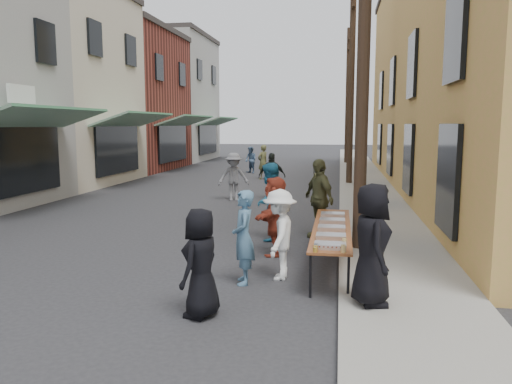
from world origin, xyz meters
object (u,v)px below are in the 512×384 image
(serving_table, at_px, (332,229))
(utility_pole_near, at_px, (364,33))
(utility_pole_far, at_px, (348,97))
(catering_tray_sausage, at_px, (330,246))
(utility_pole_mid, at_px, (351,82))
(guest_front_a, at_px, (201,263))
(guest_front_c, at_px, (269,202))
(server, at_px, (372,244))

(serving_table, bearing_deg, utility_pole_near, 64.28)
(utility_pole_far, xyz_separation_m, catering_tray_sausage, (-0.55, -26.79, -3.71))
(utility_pole_mid, bearing_deg, utility_pole_near, -90.00)
(catering_tray_sausage, distance_m, guest_front_a, 2.15)
(serving_table, xyz_separation_m, guest_front_c, (-1.47, 1.89, 0.19))
(utility_pole_mid, distance_m, serving_table, 13.68)
(catering_tray_sausage, bearing_deg, guest_front_a, -144.88)
(guest_front_c, bearing_deg, serving_table, 48.60)
(utility_pole_near, relative_size, catering_tray_sausage, 18.00)
(catering_tray_sausage, bearing_deg, utility_pole_mid, 87.88)
(utility_pole_near, xyz_separation_m, guest_front_a, (-2.31, -4.03, -3.73))
(catering_tray_sausage, relative_size, guest_front_a, 0.32)
(server, bearing_deg, catering_tray_sausage, 34.98)
(guest_front_c, relative_size, server, 1.03)
(utility_pole_mid, height_order, server, utility_pole_mid)
(utility_pole_far, bearing_deg, utility_pole_near, -90.00)
(guest_front_c, bearing_deg, catering_tray_sausage, 33.30)
(utility_pole_near, relative_size, guest_front_c, 4.97)
(utility_pole_mid, relative_size, guest_front_c, 4.97)
(guest_front_a, relative_size, server, 0.87)
(serving_table, distance_m, guest_front_a, 3.38)
(utility_pole_far, height_order, catering_tray_sausage, utility_pole_far)
(utility_pole_near, relative_size, serving_table, 2.25)
(utility_pole_far, relative_size, guest_front_a, 5.83)
(utility_pole_near, xyz_separation_m, server, (0.05, -3.41, -3.52))
(serving_table, height_order, catering_tray_sausage, catering_tray_sausage)
(catering_tray_sausage, bearing_deg, server, -46.14)
(utility_pole_near, xyz_separation_m, guest_front_c, (-2.01, 0.75, -3.59))
(guest_front_c, bearing_deg, server, 37.18)
(utility_pole_far, bearing_deg, guest_front_a, -94.71)
(utility_pole_mid, height_order, catering_tray_sausage, utility_pole_mid)
(utility_pole_mid, distance_m, utility_pole_far, 12.00)
(utility_pole_mid, xyz_separation_m, server, (0.05, -15.41, -3.52))
(catering_tray_sausage, distance_m, guest_front_c, 3.83)
(server, bearing_deg, utility_pole_far, -8.77)
(serving_table, bearing_deg, utility_pole_mid, 87.61)
(guest_front_a, bearing_deg, utility_pole_far, -169.62)
(guest_front_c, bearing_deg, utility_pole_far, -174.16)
(utility_pole_far, relative_size, serving_table, 2.25)
(utility_pole_near, xyz_separation_m, utility_pole_far, (0.00, 24.00, 0.00))
(catering_tray_sausage, bearing_deg, utility_pole_near, 78.88)
(catering_tray_sausage, height_order, server, server)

